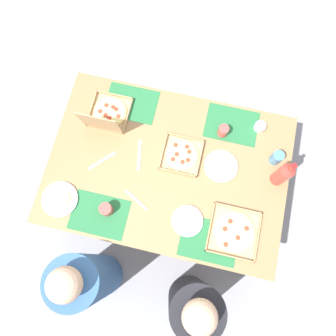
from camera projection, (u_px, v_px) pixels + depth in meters
The scene contains 22 objects.
ground_plane at pixel (168, 190), 2.90m from camera, with size 6.00×6.00×0.00m, color gray.
dining_table at pixel (168, 171), 2.29m from camera, with size 1.58×1.10×0.72m.
placemat_near_left at pixel (232, 125), 2.29m from camera, with size 0.36×0.26×0.00m, color #236638.
placemat_near_right at pixel (131, 103), 2.33m from camera, with size 0.36×0.26×0.00m, color #236638.
placemat_far_left at pixel (209, 241), 2.08m from camera, with size 0.36×0.26×0.00m, color #236638.
placemat_far_right at pixel (99, 215), 2.12m from camera, with size 0.36×0.26×0.00m, color #236638.
pizza_box_edge_far at pixel (108, 115), 2.26m from camera, with size 0.26×0.30×0.30m.
pizza_box_center at pixel (233, 232), 2.08m from camera, with size 0.31×0.31×0.04m.
pizza_box_corner_left at pixel (181, 155), 2.22m from camera, with size 0.25×0.25×0.04m.
plate_middle at pixel (60, 199), 2.14m from camera, with size 0.23×0.23×0.03m.
plate_far_right at pixel (221, 166), 2.20m from camera, with size 0.22×0.22×0.02m.
plate_far_left at pixel (187, 221), 2.10m from camera, with size 0.20×0.20×0.03m.
soda_bottle at pixel (283, 174), 2.06m from camera, with size 0.09×0.09×0.32m.
cup_dark at pixel (223, 131), 2.23m from camera, with size 0.07×0.07×0.09m, color #BF4742.
cup_red at pixel (106, 210), 2.09m from camera, with size 0.08×0.08×0.09m, color #BF4742.
cup_clear_left at pixel (276, 158), 2.17m from camera, with size 0.07×0.07×0.11m, color teal.
condiment_bowl at pixel (260, 127), 2.26m from camera, with size 0.08×0.08×0.05m, color white.
knife_by_near_right at pixel (102, 161), 2.22m from camera, with size 0.21×0.02×0.01m, color #B7B7BC.
knife_by_far_left at pixel (139, 155), 2.23m from camera, with size 0.21×0.02×0.01m, color #B7B7BC.
fork_by_near_left at pixel (137, 200), 2.15m from camera, with size 0.19×0.02×0.01m, color #B7B7BC.
diner_left_seat at pixel (193, 304), 2.20m from camera, with size 0.32×0.32×1.10m.
diner_right_seat at pixel (88, 279), 2.22m from camera, with size 0.32×0.32×1.15m.
Camera 1 is at (-0.13, 0.56, 2.85)m, focal length 35.71 mm.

